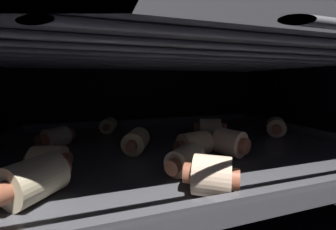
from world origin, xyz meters
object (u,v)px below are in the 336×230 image
(pig_in_blanket_lower_3, at_px, (56,137))
(pig_in_blanket_upper_1, at_px, (98,24))
(baking_tray_lower, at_px, (174,147))
(pig_in_blanket_lower_2, at_px, (108,125))
(pig_in_blanket_lower_1, at_px, (212,176))
(pig_in_blanket_upper_4, at_px, (194,22))
(pig_in_blanket_lower_9, at_px, (276,127))
(pig_in_blanket_upper_3, at_px, (3,38))
(pig_in_blanket_upper_6, at_px, (199,43))
(pig_in_blanket_upper_9, at_px, (259,49))
(pig_in_blanket_upper_7, at_px, (75,42))
(oven_rack_lower, at_px, (174,152))
(pig_in_blanket_lower_0, at_px, (230,142))
(pig_in_blanket_lower_10, at_px, (49,159))
(pig_in_blanket_lower_8, at_px, (34,179))
(pig_in_blanket_upper_2, at_px, (148,47))
(baking_tray_upper, at_px, (175,53))
(pig_in_blanket_lower_7, at_px, (210,129))
(pig_in_blanket_lower_6, at_px, (185,159))
(pig_in_blanket_lower_5, at_px, (195,144))
(pig_in_blanket_upper_0, at_px, (190,51))
(pig_in_blanket_lower_4, at_px, (136,141))
(pig_in_blanket_upper_5, at_px, (62,31))
(pig_in_blanket_upper_8, at_px, (190,33))
(oven_rack_upper, at_px, (174,60))

(pig_in_blanket_lower_3, height_order, pig_in_blanket_upper_1, pig_in_blanket_upper_1)
(baking_tray_lower, xyz_separation_m, pig_in_blanket_lower_2, (-0.09, 0.12, 0.01))
(pig_in_blanket_lower_1, relative_size, pig_in_blanket_upper_4, 0.91)
(pig_in_blanket_lower_9, relative_size, pig_in_blanket_upper_3, 0.90)
(pig_in_blanket_upper_6, height_order, pig_in_blanket_upper_9, pig_in_blanket_upper_9)
(pig_in_blanket_lower_3, relative_size, pig_in_blanket_upper_7, 0.88)
(oven_rack_lower, height_order, pig_in_blanket_lower_0, pig_in_blanket_lower_0)
(pig_in_blanket_lower_0, relative_size, pig_in_blanket_lower_10, 1.10)
(pig_in_blanket_lower_0, distance_m, pig_in_blanket_lower_8, 0.20)
(pig_in_blanket_lower_3, xyz_separation_m, pig_in_blanket_upper_2, (0.14, 0.02, 0.13))
(baking_tray_lower, xyz_separation_m, pig_in_blanket_lower_0, (0.05, -0.06, 0.02))
(baking_tray_upper, bearing_deg, baking_tray_lower, 0.00)
(pig_in_blanket_upper_6, bearing_deg, pig_in_blanket_lower_7, 21.81)
(pig_in_blanket_lower_3, relative_size, pig_in_blanket_lower_8, 0.89)
(pig_in_blanket_lower_10, xyz_separation_m, baking_tray_upper, (0.15, 0.05, 0.11))
(pig_in_blanket_lower_2, bearing_deg, pig_in_blanket_upper_6, -38.56)
(baking_tray_lower, height_order, pig_in_blanket_upper_2, pig_in_blanket_upper_2)
(baking_tray_lower, xyz_separation_m, pig_in_blanket_upper_2, (-0.02, 0.06, 0.15))
(pig_in_blanket_lower_6, height_order, pig_in_blanket_upper_3, pig_in_blanket_upper_3)
(pig_in_blanket_upper_6, bearing_deg, pig_in_blanket_upper_9, 13.47)
(pig_in_blanket_upper_4, xyz_separation_m, pig_in_blanket_upper_9, (0.18, 0.13, 0.00))
(pig_in_blanket_lower_5, bearing_deg, pig_in_blanket_lower_0, -16.08)
(pig_in_blanket_lower_10, bearing_deg, pig_in_blanket_lower_7, 17.62)
(baking_tray_upper, xyz_separation_m, pig_in_blanket_upper_0, (0.06, 0.08, 0.02))
(pig_in_blanket_lower_2, xyz_separation_m, pig_in_blanket_lower_10, (-0.06, -0.16, 0.00))
(pig_in_blanket_upper_7, bearing_deg, pig_in_blanket_lower_4, -37.44)
(oven_rack_lower, height_order, pig_in_blanket_upper_1, pig_in_blanket_upper_1)
(pig_in_blanket_lower_8, xyz_separation_m, pig_in_blanket_lower_10, (-0.00, 0.05, -0.00))
(pig_in_blanket_lower_0, distance_m, pig_in_blanket_lower_4, 0.12)
(pig_in_blanket_lower_10, relative_size, pig_in_blanket_upper_0, 0.80)
(pig_in_blanket_lower_9, bearing_deg, pig_in_blanket_upper_5, -179.08)
(pig_in_blanket_upper_8, bearing_deg, oven_rack_lower, 104.06)
(pig_in_blanket_upper_5, bearing_deg, pig_in_blanket_lower_4, -8.77)
(pig_in_blanket_upper_0, bearing_deg, pig_in_blanket_lower_4, -140.47)
(pig_in_blanket_lower_10, relative_size, pig_in_blanket_upper_1, 0.75)
(pig_in_blanket_upper_3, bearing_deg, pig_in_blanket_lower_10, -55.75)
(pig_in_blanket_lower_5, xyz_separation_m, pig_in_blanket_lower_10, (-0.16, -0.00, -0.00))
(pig_in_blanket_lower_0, relative_size, pig_in_blanket_lower_3, 1.02)
(pig_in_blanket_lower_8, bearing_deg, pig_in_blanket_upper_6, 30.53)
(pig_in_blanket_lower_3, bearing_deg, pig_in_blanket_upper_5, -58.69)
(pig_in_blanket_upper_4, distance_m, pig_in_blanket_upper_5, 0.15)
(baking_tray_lower, relative_size, pig_in_blanket_lower_4, 9.11)
(pig_in_blanket_lower_7, relative_size, pig_in_blanket_upper_6, 1.02)
(pig_in_blanket_upper_3, bearing_deg, pig_in_blanket_lower_9, -4.54)
(pig_in_blanket_lower_0, bearing_deg, pig_in_blanket_lower_1, -131.23)
(pig_in_blanket_upper_0, height_order, pig_in_blanket_upper_7, pig_in_blanket_upper_0)
(pig_in_blanket_lower_3, height_order, oven_rack_upper, oven_rack_upper)
(pig_in_blanket_lower_3, height_order, pig_in_blanket_upper_7, pig_in_blanket_upper_7)
(pig_in_blanket_upper_3, relative_size, pig_in_blanket_upper_4, 1.15)
(pig_in_blanket_upper_6, bearing_deg, pig_in_blanket_lower_9, -1.63)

